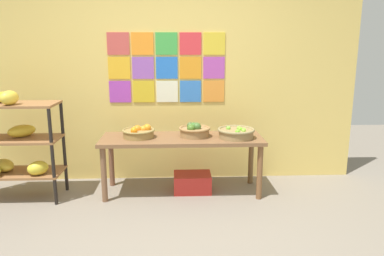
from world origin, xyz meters
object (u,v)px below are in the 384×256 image
banana_shelf_unit (11,139)px  produce_crate_under_table (192,182)px  display_table (182,144)px  fruit_basket_left (236,133)px  fruit_basket_centre (194,131)px  fruit_basket_back_right (139,132)px

banana_shelf_unit → produce_crate_under_table: size_ratio=2.84×
display_table → fruit_basket_left: size_ratio=4.37×
display_table → produce_crate_under_table: display_table is taller
banana_shelf_unit → display_table: (1.80, 0.11, -0.11)m
fruit_basket_left → banana_shelf_unit: bearing=-178.8°
banana_shelf_unit → fruit_basket_centre: 1.94m
fruit_basket_back_right → fruit_basket_left: (1.06, -0.06, 0.00)m
display_table → fruit_basket_centre: fruit_basket_centre is taller
fruit_basket_back_right → produce_crate_under_table: bearing=0.5°
fruit_basket_back_right → display_table: bearing=-0.8°
fruit_basket_back_right → fruit_basket_left: 1.06m
fruit_basket_centre → fruit_basket_left: bearing=-10.5°
display_table → fruit_basket_back_right: fruit_basket_back_right is taller
fruit_basket_left → produce_crate_under_table: fruit_basket_left is taller
banana_shelf_unit → fruit_basket_centre: bearing=3.9°
banana_shelf_unit → fruit_basket_left: size_ratio=2.93×
fruit_basket_centre → produce_crate_under_table: 0.60m
fruit_basket_centre → fruit_basket_left: size_ratio=0.86×
fruit_basket_left → fruit_basket_back_right: bearing=176.5°
produce_crate_under_table → display_table: bearing=-173.9°
banana_shelf_unit → fruit_basket_back_right: banana_shelf_unit is taller
fruit_basket_centre → produce_crate_under_table: fruit_basket_centre is taller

